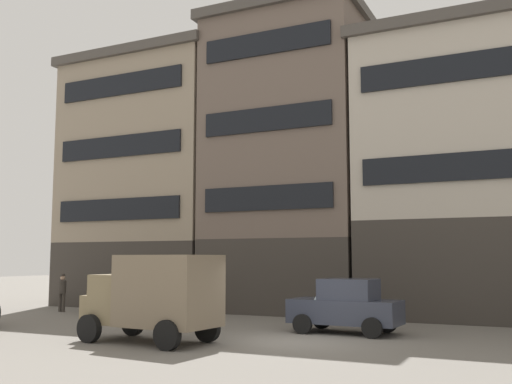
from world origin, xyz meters
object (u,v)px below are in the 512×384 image
Objects in this scene: sedan_parked_curb at (134,295)px; fire_hydrant_curbside at (347,313)px; delivery_truck_near at (153,295)px; sedan_dark at (346,306)px; pedestrian_officer at (62,291)px.

sedan_parked_curb is 9.29m from fire_hydrant_curbside.
sedan_dark is (4.57, 4.68, -0.51)m from delivery_truck_near.
delivery_truck_near is at bearing -117.10° from fire_hydrant_curbside.
sedan_dark and sedan_parked_curb have the same top height.
fire_hydrant_curbside is at bearing 62.90° from delivery_truck_near.
pedestrian_officer is (-9.96, 6.64, -0.44)m from delivery_truck_near.
sedan_parked_curb is at bearing -5.46° from pedestrian_officer.
sedan_parked_curb reaches higher than pedestrian_officer.
pedestrian_officer is at bearing 172.30° from sedan_dark.
sedan_dark is at bearing -8.71° from sedan_parked_curb.
sedan_parked_curb is at bearing -172.75° from fire_hydrant_curbside.
sedan_dark is 14.66m from pedestrian_officer.
sedan_dark is 2.10× the size of pedestrian_officer.
sedan_dark is at bearing -73.61° from fire_hydrant_curbside.
sedan_dark reaches higher than pedestrian_officer.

